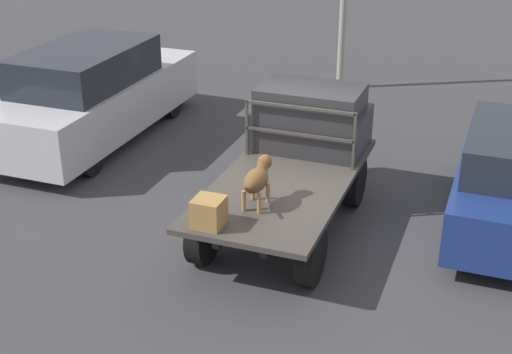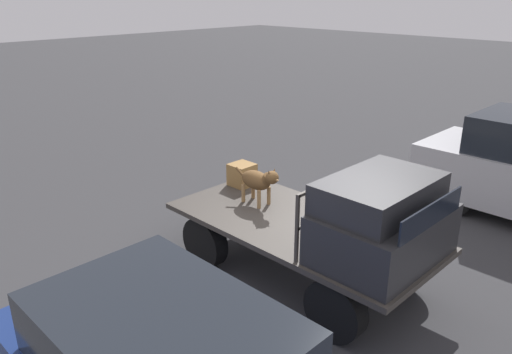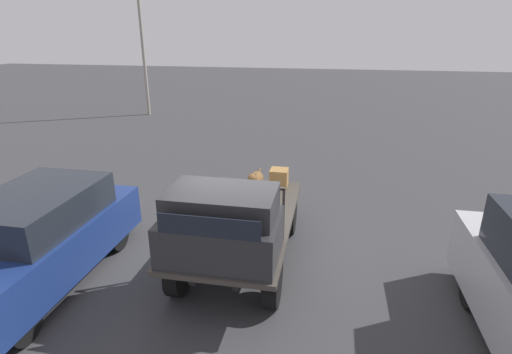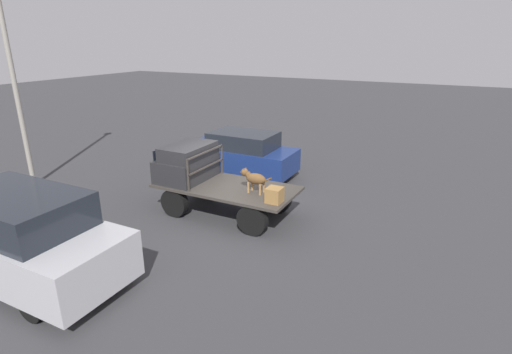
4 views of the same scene
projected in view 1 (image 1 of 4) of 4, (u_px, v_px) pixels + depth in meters
name	position (u px, v px, depth m)	size (l,w,h in m)	color
ground_plane	(284.00, 230.00, 10.99)	(80.00, 80.00, 0.00)	#38383A
flatbed_truck	(285.00, 194.00, 10.73)	(4.03, 1.89, 0.88)	black
truck_cab	(311.00, 118.00, 11.53)	(1.23, 1.77, 1.05)	#28282B
truck_headboard	(299.00, 126.00, 10.93)	(0.04, 1.77, 0.92)	#3D3833
dog	(258.00, 178.00, 9.69)	(0.96, 0.30, 0.67)	#9E7547
cargo_crate	(209.00, 212.00, 9.23)	(0.39, 0.39, 0.39)	olive
parked_pickup_far	(94.00, 94.00, 14.02)	(5.27, 1.94, 1.93)	black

